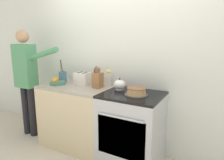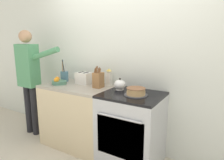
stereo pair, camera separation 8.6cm
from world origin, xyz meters
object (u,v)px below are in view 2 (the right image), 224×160
at_px(layer_cake, 136,92).
at_px(fruit_bowl, 59,82).
at_px(tea_kettle, 120,85).
at_px(knife_block, 98,80).
at_px(toaster, 84,78).
at_px(utensil_crock, 64,76).
at_px(stove_range, 131,128).
at_px(milk_carton, 109,77).
at_px(person_baker, 29,74).

distance_m(layer_cake, fruit_bowl, 1.22).
xyz_separation_m(tea_kettle, knife_block, (-0.31, -0.05, 0.04)).
xyz_separation_m(layer_cake, knife_block, (-0.60, 0.09, 0.07)).
bearing_deg(tea_kettle, layer_cake, -24.75).
bearing_deg(toaster, utensil_crock, -176.08).
bearing_deg(knife_block, fruit_bowl, -167.67).
relative_size(layer_cake, toaster, 1.19).
xyz_separation_m(stove_range, fruit_bowl, (-1.16, -0.08, 0.49)).
distance_m(fruit_bowl, toaster, 0.37).
distance_m(milk_carton, person_baker, 1.34).
relative_size(fruit_bowl, person_baker, 0.13).
distance_m(layer_cake, milk_carton, 0.61).
bearing_deg(layer_cake, stove_range, 153.96).
height_order(tea_kettle, toaster, toaster).
distance_m(knife_block, utensil_crock, 0.69).
bearing_deg(person_baker, stove_range, 8.23).
xyz_separation_m(utensil_crock, toaster, (0.37, 0.02, -0.00)).
height_order(milk_carton, person_baker, person_baker).
relative_size(knife_block, toaster, 1.26).
bearing_deg(fruit_bowl, toaster, 35.08).
bearing_deg(tea_kettle, fruit_bowl, -168.78).
bearing_deg(utensil_crock, fruit_bowl, -71.12).
xyz_separation_m(stove_range, milk_carton, (-0.48, 0.24, 0.57)).
relative_size(layer_cake, knife_block, 0.95).
distance_m(tea_kettle, toaster, 0.63).
distance_m(layer_cake, toaster, 0.94).
relative_size(tea_kettle, fruit_bowl, 0.90).
bearing_deg(stove_range, layer_cake, -26.04).
height_order(stove_range, fruit_bowl, fruit_bowl).
bearing_deg(milk_carton, person_baker, -163.91).
distance_m(toaster, milk_carton, 0.39).
bearing_deg(person_baker, utensil_crock, 27.59).
xyz_separation_m(stove_range, toaster, (-0.86, 0.13, 0.54)).
xyz_separation_m(layer_cake, toaster, (-0.92, 0.16, 0.04)).
bearing_deg(layer_cake, milk_carton, 153.68).
bearing_deg(fruit_bowl, milk_carton, 25.20).
height_order(layer_cake, fruit_bowl, fruit_bowl).
height_order(tea_kettle, milk_carton, milk_carton).
xyz_separation_m(stove_range, person_baker, (-1.76, -0.13, 0.57)).
height_order(tea_kettle, fruit_bowl, tea_kettle).
bearing_deg(stove_range, utensil_crock, 175.11).
bearing_deg(fruit_bowl, tea_kettle, 11.22).
distance_m(stove_range, layer_cake, 0.50).
distance_m(stove_range, toaster, 1.02).
bearing_deg(knife_block, utensil_crock, 175.72).
xyz_separation_m(utensil_crock, person_baker, (-0.54, -0.24, 0.03)).
bearing_deg(layer_cake, toaster, 170.07).
bearing_deg(stove_range, fruit_bowl, -175.94).
bearing_deg(knife_block, tea_kettle, 8.99).
distance_m(utensil_crock, milk_carton, 0.75).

